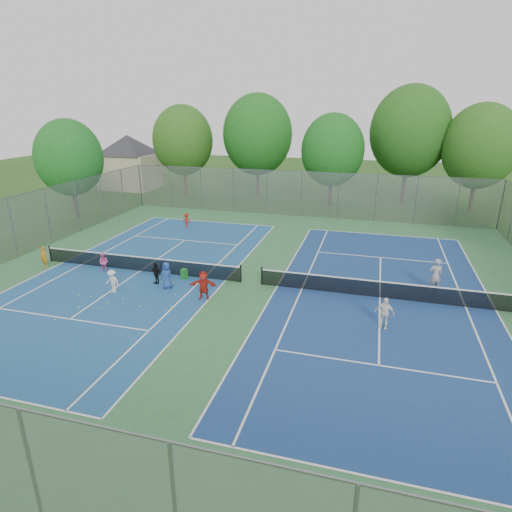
{
  "coord_description": "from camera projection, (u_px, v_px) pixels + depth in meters",
  "views": [
    {
      "loc": [
        6.24,
        -21.27,
        9.52
      ],
      "look_at": [
        0.0,
        1.0,
        1.3
      ],
      "focal_mm": 30.0,
      "sensor_mm": 36.0,
      "label": 1
    }
  ],
  "objects": [
    {
      "name": "tennis_ball_3",
      "position": [
        171.0,
        308.0,
        21.14
      ],
      "size": [
        0.07,
        0.07,
        0.07
      ],
      "primitive_type": "sphere",
      "color": "gold",
      "rests_on": "ground"
    },
    {
      "name": "tennis_ball_4",
      "position": [
        173.0,
        283.0,
        24.02
      ],
      "size": [
        0.07,
        0.07,
        0.07
      ],
      "primitive_type": "sphere",
      "color": "#D8E936",
      "rests_on": "ground"
    },
    {
      "name": "tennis_ball_5",
      "position": [
        123.0,
        300.0,
        21.98
      ],
      "size": [
        0.07,
        0.07,
        0.07
      ],
      "primitive_type": "sphere",
      "color": "#C7DE33",
      "rests_on": "ground"
    },
    {
      "name": "tree_nw",
      "position": [
        183.0,
        140.0,
        45.62
      ],
      "size": [
        6.4,
        6.4,
        9.58
      ],
      "color": "#443326",
      "rests_on": "ground"
    },
    {
      "name": "student_d",
      "position": [
        156.0,
        273.0,
        23.87
      ],
      "size": [
        0.79,
        0.58,
        1.25
      ],
      "primitive_type": "imported",
      "rotation": [
        0.0,
        0.0,
        -0.42
      ],
      "color": "black",
      "rests_on": "ground"
    },
    {
      "name": "court_left",
      "position": [
        140.0,
        271.0,
        25.84
      ],
      "size": [
        10.97,
        23.77,
        0.01
      ],
      "primitive_type": "cube",
      "color": "navy",
      "rests_on": "court_pad"
    },
    {
      "name": "tennis_ball_1",
      "position": [
        91.0,
        297.0,
        22.31
      ],
      "size": [
        0.07,
        0.07,
        0.07
      ],
      "primitive_type": "sphere",
      "color": "gold",
      "rests_on": "ground"
    },
    {
      "name": "student_b",
      "position": [
        104.0,
        262.0,
        25.64
      ],
      "size": [
        0.6,
        0.49,
        1.15
      ],
      "primitive_type": "imported",
      "rotation": [
        0.0,
        0.0,
        0.1
      ],
      "color": "pink",
      "rests_on": "ground"
    },
    {
      "name": "tennis_ball_2",
      "position": [
        55.0,
        320.0,
        19.91
      ],
      "size": [
        0.07,
        0.07,
        0.07
      ],
      "primitive_type": "sphere",
      "color": "#C6DD33",
      "rests_on": "ground"
    },
    {
      "name": "tennis_ball_8",
      "position": [
        79.0,
        296.0,
        22.45
      ],
      "size": [
        0.07,
        0.07,
        0.07
      ],
      "primitive_type": "sphere",
      "color": "#B6DA32",
      "rests_on": "ground"
    },
    {
      "name": "tennis_ball_7",
      "position": [
        79.0,
        308.0,
        21.11
      ],
      "size": [
        0.07,
        0.07,
        0.07
      ],
      "primitive_type": "sphere",
      "color": "yellow",
      "rests_on": "ground"
    },
    {
      "name": "tennis_ball_11",
      "position": [
        102.0,
        309.0,
        21.03
      ],
      "size": [
        0.07,
        0.07,
        0.07
      ],
      "primitive_type": "sphere",
      "color": "gold",
      "rests_on": "ground"
    },
    {
      "name": "fence_west",
      "position": [
        12.0,
        228.0,
        27.47
      ],
      "size": [
        0.1,
        32.0,
        4.0
      ],
      "primitive_type": "cube",
      "rotation": [
        0.0,
        0.0,
        1.57
      ],
      "color": "gray",
      "rests_on": "ground"
    },
    {
      "name": "ball_hopper",
      "position": [
        184.0,
        274.0,
        24.59
      ],
      "size": [
        0.37,
        0.37,
        0.6
      ],
      "primitive_type": "cube",
      "rotation": [
        0.0,
        0.0,
        -0.22
      ],
      "color": "#248628",
      "rests_on": "ground"
    },
    {
      "name": "net_left",
      "position": [
        140.0,
        264.0,
        25.7
      ],
      "size": [
        12.87,
        0.1,
        0.91
      ],
      "primitive_type": "cube",
      "color": "black",
      "rests_on": "ground"
    },
    {
      "name": "tennis_ball_6",
      "position": [
        108.0,
        303.0,
        21.62
      ],
      "size": [
        0.07,
        0.07,
        0.07
      ],
      "primitive_type": "sphere",
      "color": "#B9E234",
      "rests_on": "ground"
    },
    {
      "name": "house",
      "position": [
        128.0,
        152.0,
        50.03
      ],
      "size": [
        11.03,
        11.03,
        7.3
      ],
      "color": "#B7A88C",
      "rests_on": "ground"
    },
    {
      "name": "tennis_ball_9",
      "position": [
        175.0,
        295.0,
        22.56
      ],
      "size": [
        0.07,
        0.07,
        0.07
      ],
      "primitive_type": "sphere",
      "color": "#A4C82E",
      "rests_on": "ground"
    },
    {
      "name": "instructor",
      "position": [
        436.0,
        275.0,
        22.69
      ],
      "size": [
        0.76,
        0.58,
        1.89
      ],
      "primitive_type": "imported",
      "rotation": [
        0.0,
        0.0,
        3.34
      ],
      "color": "#979799",
      "rests_on": "ground"
    },
    {
      "name": "ground",
      "position": [
        251.0,
        283.0,
        24.07
      ],
      "size": [
        120.0,
        120.0,
        0.0
      ],
      "primitive_type": "plane",
      "color": "#254D18",
      "rests_on": "ground"
    },
    {
      "name": "tree_side_w",
      "position": [
        69.0,
        158.0,
        36.22
      ],
      "size": [
        5.6,
        5.6,
        8.47
      ],
      "color": "#443326",
      "rests_on": "ground"
    },
    {
      "name": "tennis_ball_10",
      "position": [
        134.0,
        288.0,
        23.36
      ],
      "size": [
        0.07,
        0.07,
        0.07
      ],
      "primitive_type": "sphere",
      "color": "#9FC32D",
      "rests_on": "ground"
    },
    {
      "name": "tennis_ball_0",
      "position": [
        140.0,
        307.0,
        21.23
      ],
      "size": [
        0.07,
        0.07,
        0.07
      ],
      "primitive_type": "sphere",
      "color": "#C1D030",
      "rests_on": "ground"
    },
    {
      "name": "court_pad",
      "position": [
        251.0,
        283.0,
        24.07
      ],
      "size": [
        32.0,
        32.0,
        0.01
      ],
      "primitive_type": "cube",
      "color": "#31693C",
      "rests_on": "ground"
    },
    {
      "name": "student_c",
      "position": [
        112.0,
        281.0,
        22.71
      ],
      "size": [
        0.9,
        0.61,
        1.29
      ],
      "primitive_type": "imported",
      "rotation": [
        0.0,
        0.0,
        -0.16
      ],
      "color": "silver",
      "rests_on": "ground"
    },
    {
      "name": "tree_nc",
      "position": [
        333.0,
        150.0,
        40.81
      ],
      "size": [
        6.0,
        6.0,
        8.85
      ],
      "color": "#443326",
      "rests_on": "ground"
    },
    {
      "name": "fence_south",
      "position": [
        36.0,
        488.0,
        8.88
      ],
      "size": [
        32.0,
        0.1,
        4.0
      ],
      "primitive_type": "cube",
      "color": "gray",
      "rests_on": "ground"
    },
    {
      "name": "tree_ne",
      "position": [
        480.0,
        146.0,
        38.22
      ],
      "size": [
        6.6,
        6.6,
        9.77
      ],
      "color": "#443326",
      "rests_on": "ground"
    },
    {
      "name": "court_right",
      "position": [
        380.0,
        297.0,
        22.29
      ],
      "size": [
        10.97,
        23.77,
        0.01
      ],
      "primitive_type": "cube",
      "color": "navy",
      "rests_on": "court_pad"
    },
    {
      "name": "tree_nl",
      "position": [
        258.0,
        135.0,
        44.27
      ],
      "size": [
        7.2,
        7.2,
        10.69
      ],
      "color": "#443326",
      "rests_on": "ground"
    },
    {
      "name": "child_far_baseline",
      "position": [
        187.0,
        220.0,
        34.91
      ],
      "size": [
        0.84,
        0.58,
        1.18
      ],
      "primitive_type": "imported",
      "rotation": [
        0.0,
        0.0,
        2.94
      ],
      "color": "#A02116",
      "rests_on": "ground"
    },
    {
      "name": "student_a",
      "position": [
        44.0,
        257.0,
        26.3
      ],
      "size": [
        0.51,
        0.36,
        1.29
      ],
      "primitive_type": "imported",
      "rotation": [
        0.0,
        0.0,
        -0.12
      ],
      "color": "orange",
      "rests_on": "ground"
    },
    {
      "name": "student_f",
      "position": [
        204.0,
        285.0,
        21.93
      ],
      "size": [
        1.47,
        0.68,
        1.52
      ],
      "primitive_type": "imported",
      "rotation": [
        0.0,
        0.0,
        0.17
      ],
      "color": "red",
      "rests_on": "ground"
    },
    {
      "name": "tree_nr",
      "position": [
        410.0,
        132.0,
        41.2
      ],
      "size": [
        7.6,
        7.6,
        11.42
      ],
      "color": "#443326",
      "rests_on": "ground"
    },
    {
      "name": "student_e",
      "position": [
        167.0,
        275.0,
        23.2
      ],
      "size": [
        0.83,
        0.65,
        1.51
      ],
      "primitive_type": "imported",
      "rotation": [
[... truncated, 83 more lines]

